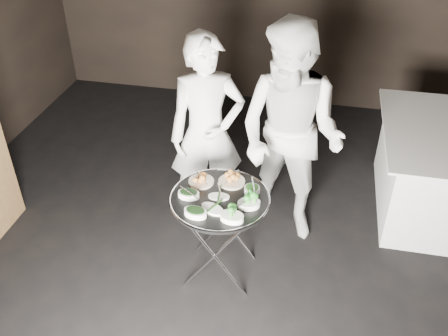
% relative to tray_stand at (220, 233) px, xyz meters
% --- Properties ---
extents(floor, '(6.00, 7.00, 0.05)m').
position_rel_tray_stand_xyz_m(floor, '(0.17, -0.31, -0.45)').
color(floor, black).
rests_on(floor, ground).
extents(tray_stand, '(0.52, 0.44, 0.76)m').
position_rel_tray_stand_xyz_m(tray_stand, '(0.00, 0.00, 0.00)').
color(tray_stand, silver).
rests_on(tray_stand, floor).
extents(serving_tray, '(0.75, 0.75, 0.04)m').
position_rel_tray_stand_xyz_m(serving_tray, '(0.00, 0.00, 0.34)').
color(serving_tray, black).
rests_on(serving_tray, tray_stand).
extents(potato_plate_a, '(0.20, 0.20, 0.07)m').
position_rel_tray_stand_xyz_m(potato_plate_a, '(-0.18, 0.16, 0.38)').
color(potato_plate_a, beige).
rests_on(potato_plate_a, serving_tray).
extents(potato_plate_b, '(0.21, 0.21, 0.08)m').
position_rel_tray_stand_xyz_m(potato_plate_b, '(0.05, 0.21, 0.39)').
color(potato_plate_b, beige).
rests_on(potato_plate_b, serving_tray).
extents(greens_bowl, '(0.12, 0.12, 0.07)m').
position_rel_tray_stand_xyz_m(greens_bowl, '(0.22, 0.12, 0.38)').
color(greens_bowl, white).
rests_on(greens_bowl, serving_tray).
extents(asparagus_plate_a, '(0.17, 0.10, 0.03)m').
position_rel_tray_stand_xyz_m(asparagus_plate_a, '(-0.01, 0.00, 0.37)').
color(asparagus_plate_a, white).
rests_on(asparagus_plate_a, serving_tray).
extents(asparagus_plate_b, '(0.22, 0.18, 0.04)m').
position_rel_tray_stand_xyz_m(asparagus_plate_b, '(-0.02, -0.15, 0.37)').
color(asparagus_plate_b, white).
rests_on(asparagus_plate_b, serving_tray).
extents(spinach_bowl_a, '(0.16, 0.11, 0.07)m').
position_rel_tray_stand_xyz_m(spinach_bowl_a, '(-0.23, -0.04, 0.38)').
color(spinach_bowl_a, white).
rests_on(spinach_bowl_a, serving_tray).
extents(spinach_bowl_b, '(0.18, 0.13, 0.07)m').
position_rel_tray_stand_xyz_m(spinach_bowl_b, '(-0.12, -0.23, 0.38)').
color(spinach_bowl_b, white).
rests_on(spinach_bowl_b, serving_tray).
extents(broccoli_bowl_a, '(0.20, 0.17, 0.07)m').
position_rel_tray_stand_xyz_m(broccoli_bowl_a, '(0.23, -0.05, 0.38)').
color(broccoli_bowl_a, white).
rests_on(broccoli_bowl_a, serving_tray).
extents(broccoli_bowl_b, '(0.18, 0.14, 0.07)m').
position_rel_tray_stand_xyz_m(broccoli_bowl_b, '(0.14, -0.22, 0.38)').
color(broccoli_bowl_b, white).
rests_on(broccoli_bowl_b, serving_tray).
extents(serving_utensils, '(0.59, 0.45, 0.01)m').
position_rel_tray_stand_xyz_m(serving_utensils, '(0.02, 0.07, 0.41)').
color(serving_utensils, silver).
rests_on(serving_utensils, serving_tray).
extents(waiter_left, '(0.76, 0.63, 1.77)m').
position_rel_tray_stand_xyz_m(waiter_left, '(-0.27, 0.70, 0.45)').
color(waiter_left, white).
rests_on(waiter_left, floor).
extents(waiter_right, '(1.14, 1.03, 1.93)m').
position_rel_tray_stand_xyz_m(waiter_right, '(0.44, 0.68, 0.53)').
color(waiter_right, white).
rests_on(waiter_right, floor).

